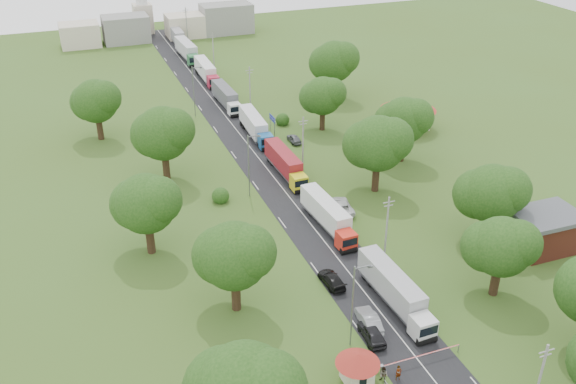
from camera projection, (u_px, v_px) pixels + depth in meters
name	position (u px, v px, depth m)	size (l,w,h in m)	color
ground	(323.00, 239.00, 85.88)	(260.00, 260.00, 0.00)	#3A541C
road	(273.00, 176.00, 102.36)	(8.00, 200.00, 0.04)	black
boom_barrier	(409.00, 360.00, 64.43)	(9.22, 0.35, 1.18)	slate
guard_booth	(358.00, 365.00, 62.01)	(4.40, 4.40, 3.45)	beige
info_sign	(272.00, 122.00, 114.92)	(0.12, 3.10, 4.10)	slate
pole_0	(539.00, 382.00, 56.52)	(1.60, 0.24, 9.00)	gray
pole_1	(387.00, 227.00, 79.60)	(1.60, 0.24, 9.00)	gray
pole_2	(303.00, 142.00, 102.68)	(1.60, 0.24, 9.00)	gray
pole_3	(250.00, 88.00, 125.76)	(1.60, 0.24, 9.00)	gray
pole_4	(213.00, 51.00, 148.84)	(1.60, 0.24, 9.00)	gray
pole_5	(187.00, 24.00, 171.92)	(1.60, 0.24, 9.00)	gray
lamp_0	(354.00, 302.00, 65.10)	(2.03, 0.22, 10.00)	slate
lamp_1	(250.00, 163.00, 93.95)	(2.03, 0.22, 10.00)	slate
lamp_2	(194.00, 89.00, 122.80)	(2.03, 0.22, 10.00)	slate
tree_2	(501.00, 246.00, 72.38)	(8.00, 8.00, 10.10)	#382616
tree_3	(491.00, 193.00, 82.20)	(8.80, 8.80, 11.07)	#382616
tree_4	(377.00, 143.00, 94.58)	(9.60, 9.60, 12.05)	#382616
tree_5	(404.00, 120.00, 104.26)	(8.80, 8.80, 11.07)	#382616
tree_6	(323.00, 96.00, 116.38)	(8.00, 8.00, 10.10)	#382616
tree_7	(334.00, 61.00, 130.97)	(9.60, 9.60, 12.05)	#382616
tree_10	(234.00, 255.00, 69.68)	(8.80, 8.80, 11.07)	#382616
tree_11	(146.00, 203.00, 79.87)	(8.80, 8.80, 11.07)	#382616
tree_12	(163.00, 133.00, 97.93)	(9.60, 9.60, 12.05)	#382616
tree_13	(96.00, 101.00, 112.22)	(8.80, 8.80, 11.07)	#382616
house_brick	(545.00, 231.00, 82.81)	(8.60, 6.60, 5.20)	maroon
house_cream	(408.00, 110.00, 118.20)	(10.08, 10.08, 5.80)	beige
distant_town	(166.00, 26.00, 175.11)	(52.00, 8.00, 8.00)	gray
church	(143.00, 14.00, 179.34)	(5.00, 5.00, 12.30)	beige
truck_0	(395.00, 290.00, 72.61)	(2.82, 14.21, 3.93)	silver
truck_1	(328.00, 215.00, 87.56)	(3.03, 13.76, 3.80)	red
truck_2	(285.00, 163.00, 101.96)	(2.55, 13.75, 3.81)	gold
truck_3	(255.00, 126.00, 115.63)	(2.88, 14.08, 3.89)	#17528D
truck_4	(226.00, 97.00, 129.30)	(2.65, 13.66, 3.78)	silver
truck_5	(206.00, 71.00, 143.84)	(2.64, 14.32, 3.97)	#AE1A36
truck_6	(187.00, 50.00, 158.02)	(3.15, 15.23, 4.21)	#286B3B
truck_7	(177.00, 36.00, 170.75)	(2.69, 14.19, 3.93)	#A6A6A6
car_lane_front	(372.00, 333.00, 68.08)	(1.87, 4.65, 1.58)	black
car_lane_mid	(369.00, 320.00, 69.94)	(1.72, 4.93, 1.62)	gray
car_lane_rear	(332.00, 280.00, 76.69)	(1.98, 4.87, 1.41)	black
car_verge_near	(341.00, 206.00, 92.25)	(2.71, 5.87, 1.63)	silver
car_verge_far	(294.00, 139.00, 113.87)	(1.65, 4.09, 1.39)	#595C60
pedestrian_near	(398.00, 373.00, 62.81)	(0.63, 0.41, 1.72)	gray
pedestrian_booth	(384.00, 375.00, 62.53)	(0.87, 0.67, 1.78)	gray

